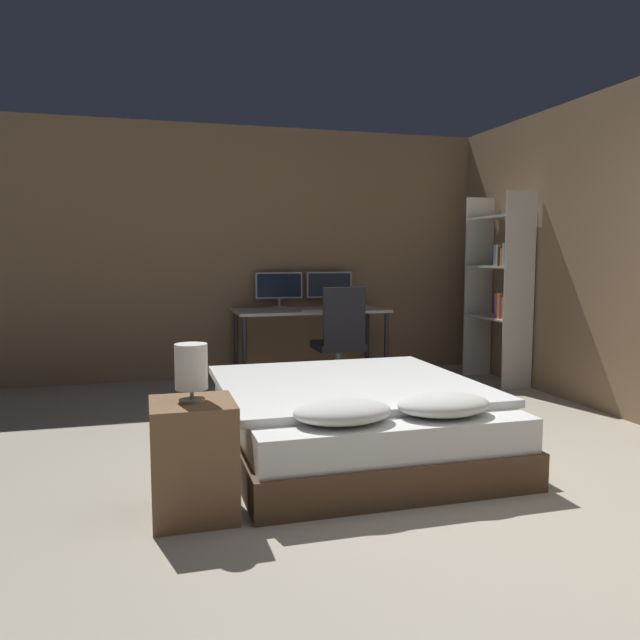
{
  "coord_description": "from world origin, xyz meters",
  "views": [
    {
      "loc": [
        -1.59,
        -2.46,
        1.34
      ],
      "look_at": [
        -0.08,
        2.87,
        0.75
      ],
      "focal_mm": 35.0,
      "sensor_mm": 36.0,
      "label": 1
    }
  ],
  "objects_px": {
    "nightstand": "(193,459)",
    "bedside_lamp": "(191,368)",
    "computer_mouse": "(341,309)",
    "bed": "(352,418)",
    "monitor_right": "(329,286)",
    "monitor_left": "(279,287)",
    "office_chair": "(340,352)",
    "keyboard": "(316,310)",
    "desk": "(310,317)",
    "bookshelf": "(502,281)"
  },
  "relations": [
    {
      "from": "nightstand",
      "to": "bookshelf",
      "type": "relative_size",
      "value": 0.31
    },
    {
      "from": "bookshelf",
      "to": "computer_mouse",
      "type": "bearing_deg",
      "value": 162.78
    },
    {
      "from": "computer_mouse",
      "to": "bookshelf",
      "type": "distance_m",
      "value": 1.67
    },
    {
      "from": "monitor_left",
      "to": "monitor_right",
      "type": "relative_size",
      "value": 1.0
    },
    {
      "from": "nightstand",
      "to": "monitor_right",
      "type": "relative_size",
      "value": 1.16
    },
    {
      "from": "monitor_right",
      "to": "office_chair",
      "type": "relative_size",
      "value": 0.5
    },
    {
      "from": "monitor_right",
      "to": "bookshelf",
      "type": "xyz_separation_m",
      "value": [
        1.56,
        -0.98,
        0.08
      ]
    },
    {
      "from": "bed",
      "to": "office_chair",
      "type": "relative_size",
      "value": 1.92
    },
    {
      "from": "bed",
      "to": "office_chair",
      "type": "bearing_deg",
      "value": 75.16
    },
    {
      "from": "nightstand",
      "to": "bed",
      "type": "bearing_deg",
      "value": 33.86
    },
    {
      "from": "bedside_lamp",
      "to": "computer_mouse",
      "type": "height_order",
      "value": "bedside_lamp"
    },
    {
      "from": "monitor_left",
      "to": "bedside_lamp",
      "type": "bearing_deg",
      "value": -108.95
    },
    {
      "from": "nightstand",
      "to": "monitor_right",
      "type": "bearing_deg",
      "value": 63.12
    },
    {
      "from": "computer_mouse",
      "to": "desk",
      "type": "bearing_deg",
      "value": 137.39
    },
    {
      "from": "bookshelf",
      "to": "office_chair",
      "type": "bearing_deg",
      "value": -178.63
    },
    {
      "from": "bedside_lamp",
      "to": "monitor_left",
      "type": "xyz_separation_m",
      "value": [
        1.19,
        3.47,
        0.21
      ]
    },
    {
      "from": "bed",
      "to": "monitor_right",
      "type": "height_order",
      "value": "monitor_right"
    },
    {
      "from": "monitor_left",
      "to": "computer_mouse",
      "type": "relative_size",
      "value": 7.33
    },
    {
      "from": "computer_mouse",
      "to": "office_chair",
      "type": "height_order",
      "value": "office_chair"
    },
    {
      "from": "monitor_left",
      "to": "bookshelf",
      "type": "relative_size",
      "value": 0.26
    },
    {
      "from": "nightstand",
      "to": "bedside_lamp",
      "type": "bearing_deg",
      "value": 90.0
    },
    {
      "from": "desk",
      "to": "bookshelf",
      "type": "bearing_deg",
      "value": -21.67
    },
    {
      "from": "bedside_lamp",
      "to": "bookshelf",
      "type": "xyz_separation_m",
      "value": [
        3.32,
        2.49,
        0.29
      ]
    },
    {
      "from": "keyboard",
      "to": "bed",
      "type": "bearing_deg",
      "value": -99.37
    },
    {
      "from": "monitor_right",
      "to": "nightstand",
      "type": "bearing_deg",
      "value": -116.88
    },
    {
      "from": "bedside_lamp",
      "to": "keyboard",
      "type": "bearing_deg",
      "value": 63.67
    },
    {
      "from": "keyboard",
      "to": "computer_mouse",
      "type": "relative_size",
      "value": 4.98
    },
    {
      "from": "nightstand",
      "to": "computer_mouse",
      "type": "bearing_deg",
      "value": 59.73
    },
    {
      "from": "bedside_lamp",
      "to": "monitor_left",
      "type": "height_order",
      "value": "monitor_left"
    },
    {
      "from": "monitor_left",
      "to": "bookshelf",
      "type": "distance_m",
      "value": 2.34
    },
    {
      "from": "nightstand",
      "to": "bedside_lamp",
      "type": "height_order",
      "value": "bedside_lamp"
    },
    {
      "from": "bed",
      "to": "bedside_lamp",
      "type": "relative_size",
      "value": 6.76
    },
    {
      "from": "bookshelf",
      "to": "monitor_left",
      "type": "bearing_deg",
      "value": 155.29
    },
    {
      "from": "nightstand",
      "to": "keyboard",
      "type": "height_order",
      "value": "keyboard"
    },
    {
      "from": "keyboard",
      "to": "office_chair",
      "type": "distance_m",
      "value": 0.64
    },
    {
      "from": "nightstand",
      "to": "computer_mouse",
      "type": "height_order",
      "value": "computer_mouse"
    },
    {
      "from": "monitor_right",
      "to": "bed",
      "type": "bearing_deg",
      "value": -103.47
    },
    {
      "from": "bedside_lamp",
      "to": "office_chair",
      "type": "relative_size",
      "value": 0.28
    },
    {
      "from": "computer_mouse",
      "to": "office_chair",
      "type": "distance_m",
      "value": 0.67
    },
    {
      "from": "monitor_left",
      "to": "computer_mouse",
      "type": "height_order",
      "value": "monitor_left"
    },
    {
      "from": "bed",
      "to": "nightstand",
      "type": "bearing_deg",
      "value": -146.14
    },
    {
      "from": "desk",
      "to": "monitor_right",
      "type": "height_order",
      "value": "monitor_right"
    },
    {
      "from": "bedside_lamp",
      "to": "monitor_right",
      "type": "height_order",
      "value": "monitor_right"
    },
    {
      "from": "monitor_left",
      "to": "office_chair",
      "type": "distance_m",
      "value": 1.22
    },
    {
      "from": "office_chair",
      "to": "desk",
      "type": "bearing_deg",
      "value": 96.14
    },
    {
      "from": "bed",
      "to": "keyboard",
      "type": "distance_m",
      "value": 2.33
    },
    {
      "from": "computer_mouse",
      "to": "monitor_right",
      "type": "bearing_deg",
      "value": 87.67
    },
    {
      "from": "nightstand",
      "to": "keyboard",
      "type": "distance_m",
      "value": 3.36
    },
    {
      "from": "bedside_lamp",
      "to": "nightstand",
      "type": "bearing_deg",
      "value": -90.0
    },
    {
      "from": "desk",
      "to": "computer_mouse",
      "type": "bearing_deg",
      "value": -42.61
    }
  ]
}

